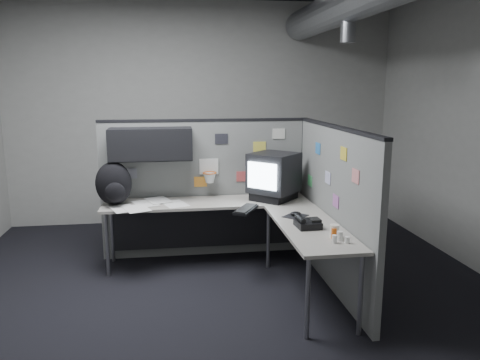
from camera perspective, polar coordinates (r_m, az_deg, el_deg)
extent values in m
cube|color=black|center=(4.60, -1.68, -14.48)|extent=(5.60, 5.60, 0.01)
cube|color=#9E9E99|center=(6.94, -4.50, 8.05)|extent=(5.60, 0.01, 3.20)
cube|color=#9E9E99|center=(1.45, 11.16, -4.95)|extent=(5.60, 0.01, 3.20)
cylinder|color=slate|center=(5.29, 13.05, 17.61)|extent=(0.16, 0.16, 0.30)
cube|color=slate|center=(5.56, -4.17, -1.13)|extent=(2.43, 0.06, 1.60)
cube|color=black|center=(5.44, -4.29, 7.29)|extent=(2.43, 0.07, 0.03)
cube|color=black|center=(5.76, 7.67, -0.75)|extent=(0.07, 0.07, 1.60)
cube|color=black|center=(5.25, -10.82, 4.34)|extent=(0.90, 0.35, 0.35)
cube|color=black|center=(5.08, -10.90, 4.11)|extent=(0.90, 0.02, 0.33)
cube|color=silver|center=(5.46, -3.82, 1.66)|extent=(0.22, 0.02, 0.18)
torus|color=#D85914|center=(5.39, -3.73, 0.87)|extent=(0.16, 0.16, 0.01)
cone|color=white|center=(5.40, -3.72, 0.25)|extent=(0.14, 0.14, 0.11)
cube|color=gray|center=(5.48, -13.23, 0.78)|extent=(0.15, 0.01, 0.12)
cube|color=#26262D|center=(5.44, -2.28, 5.04)|extent=(0.15, 0.01, 0.12)
cube|color=#CC4C4C|center=(5.54, 0.33, 0.45)|extent=(0.15, 0.01, 0.12)
cube|color=#E5D84C|center=(5.52, 2.39, 4.08)|extent=(0.15, 0.01, 0.12)
cube|color=silver|center=(5.55, 4.75, 5.65)|extent=(0.15, 0.01, 0.12)
cube|color=orange|center=(5.50, -4.83, -0.21)|extent=(0.15, 0.01, 0.12)
cube|color=slate|center=(4.76, 11.25, -3.46)|extent=(0.06, 2.23, 1.60)
cube|color=black|center=(4.62, 11.65, 6.36)|extent=(0.07, 2.23, 0.03)
cube|color=#337FCC|center=(5.04, 9.47, 3.82)|extent=(0.01, 0.15, 0.12)
cube|color=silver|center=(4.76, 10.66, 0.27)|extent=(0.01, 0.15, 0.12)
cube|color=gold|center=(4.34, 12.51, 3.15)|extent=(0.01, 0.15, 0.12)
cube|color=#4CB266|center=(5.35, 8.52, -0.08)|extent=(0.01, 0.15, 0.12)
cube|color=#D87F7F|center=(4.09, 13.90, 0.46)|extent=(0.01, 0.15, 0.12)
cube|color=#B266B2|center=(4.57, 11.59, -2.54)|extent=(0.01, 0.15, 0.12)
cube|color=#A29D92|center=(5.26, -4.06, -2.78)|extent=(2.30, 0.56, 0.03)
cube|color=#A29D92|center=(4.42, 8.53, -5.67)|extent=(0.56, 1.55, 0.03)
cube|color=black|center=(5.56, -4.19, -5.38)|extent=(2.18, 0.02, 0.55)
cylinder|color=gray|center=(5.19, -15.89, -7.61)|extent=(0.04, 0.04, 0.70)
cylinder|color=gray|center=(5.61, -15.32, -6.16)|extent=(0.04, 0.04, 0.70)
cylinder|color=gray|center=(5.25, 3.45, -6.98)|extent=(0.04, 0.04, 0.70)
cylinder|color=gray|center=(3.86, 8.26, -14.07)|extent=(0.04, 0.04, 0.70)
cylinder|color=gray|center=(4.00, 14.48, -13.38)|extent=(0.04, 0.04, 0.70)
cube|color=black|center=(5.35, 4.13, -1.90)|extent=(0.59, 0.59, 0.09)
cube|color=black|center=(5.29, 4.17, 0.91)|extent=(0.66, 0.66, 0.44)
cube|color=white|center=(5.09, 2.70, 0.49)|extent=(0.27, 0.26, 0.29)
cube|color=black|center=(4.85, 0.72, -3.65)|extent=(0.32, 0.43, 0.03)
cube|color=black|center=(4.84, 0.72, -3.44)|extent=(0.29, 0.39, 0.01)
cube|color=black|center=(4.69, 6.78, -4.38)|extent=(0.29, 0.29, 0.01)
ellipsoid|color=black|center=(4.68, 6.79, -4.09)|extent=(0.11, 0.07, 0.04)
cube|color=black|center=(4.34, 8.27, -5.34)|extent=(0.22, 0.24, 0.06)
cylinder|color=black|center=(4.31, 7.33, -4.67)|extent=(0.06, 0.21, 0.05)
cube|color=black|center=(4.34, 9.09, -4.80)|extent=(0.10, 0.13, 0.02)
cylinder|color=silver|center=(4.03, 12.09, -6.68)|extent=(0.05, 0.05, 0.08)
cylinder|color=silver|center=(3.96, 11.45, -7.07)|extent=(0.04, 0.04, 0.07)
cylinder|color=silver|center=(3.97, 12.92, -7.14)|extent=(0.04, 0.04, 0.06)
cylinder|color=#D85914|center=(4.06, 11.38, -6.40)|extent=(0.04, 0.04, 0.09)
cylinder|color=white|center=(4.09, 11.43, -6.12)|extent=(0.10, 0.10, 0.11)
cube|color=white|center=(5.18, -7.94, -2.91)|extent=(0.33, 0.39, 0.00)
cube|color=white|center=(5.24, -11.44, -2.82)|extent=(0.34, 0.39, 0.00)
cube|color=white|center=(5.06, -14.03, -3.41)|extent=(0.34, 0.39, 0.00)
cube|color=white|center=(5.34, -9.93, -2.42)|extent=(0.33, 0.39, 0.00)
cube|color=white|center=(5.01, -12.53, -3.42)|extent=(0.34, 0.39, 0.00)
ellipsoid|color=black|center=(5.23, -15.15, -0.41)|extent=(0.43, 0.34, 0.47)
ellipsoid|color=black|center=(5.09, -14.98, -1.48)|extent=(0.23, 0.15, 0.21)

